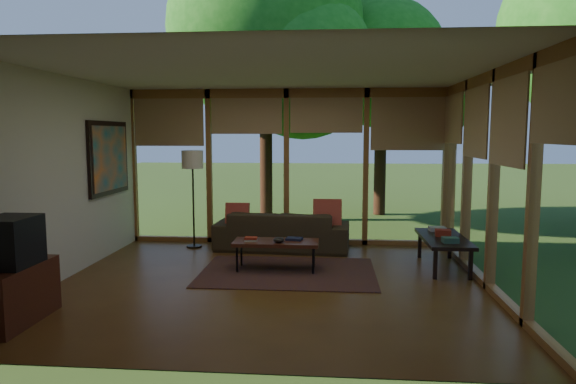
# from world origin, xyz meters

# --- Properties ---
(floor) EXTENTS (5.50, 5.50, 0.00)m
(floor) POSITION_xyz_m (0.00, 0.00, 0.00)
(floor) COLOR brown
(floor) RESTS_ON ground
(ceiling) EXTENTS (5.50, 5.50, 0.00)m
(ceiling) POSITION_xyz_m (0.00, 0.00, 2.70)
(ceiling) COLOR silver
(ceiling) RESTS_ON ground
(wall_left) EXTENTS (0.04, 5.00, 2.70)m
(wall_left) POSITION_xyz_m (-2.75, 0.00, 1.35)
(wall_left) COLOR beige
(wall_left) RESTS_ON ground
(wall_front) EXTENTS (5.50, 0.04, 2.70)m
(wall_front) POSITION_xyz_m (0.00, -2.50, 1.35)
(wall_front) COLOR beige
(wall_front) RESTS_ON ground
(window_wall_back) EXTENTS (5.50, 0.12, 2.70)m
(window_wall_back) POSITION_xyz_m (0.00, 2.50, 1.35)
(window_wall_back) COLOR #9B6330
(window_wall_back) RESTS_ON ground
(window_wall_right) EXTENTS (0.12, 5.00, 2.70)m
(window_wall_right) POSITION_xyz_m (2.75, 0.00, 1.35)
(window_wall_right) COLOR #9B6330
(window_wall_right) RESTS_ON ground
(tree_nw) EXTENTS (4.29, 4.29, 6.35)m
(tree_nw) POSITION_xyz_m (-0.67, 5.02, 4.20)
(tree_nw) COLOR #341E13
(tree_nw) RESTS_ON ground
(tree_ne) EXTENTS (3.04, 3.04, 5.10)m
(tree_ne) POSITION_xyz_m (1.95, 6.04, 3.57)
(tree_ne) COLOR #341E13
(tree_ne) RESTS_ON ground
(rug) EXTENTS (2.42, 1.71, 0.01)m
(rug) POSITION_xyz_m (0.19, 0.56, 0.01)
(rug) COLOR brown
(rug) RESTS_ON floor
(sofa) EXTENTS (2.26, 0.99, 0.65)m
(sofa) POSITION_xyz_m (-0.03, 2.00, 0.32)
(sofa) COLOR #372C1B
(sofa) RESTS_ON floor
(pillow_left) EXTENTS (0.39, 0.21, 0.41)m
(pillow_left) POSITION_xyz_m (-0.78, 1.95, 0.58)
(pillow_left) COLOR maroon
(pillow_left) RESTS_ON sofa
(pillow_right) EXTENTS (0.47, 0.25, 0.49)m
(pillow_right) POSITION_xyz_m (0.72, 1.95, 0.61)
(pillow_right) COLOR maroon
(pillow_right) RESTS_ON sofa
(ct_book_lower) EXTENTS (0.19, 0.15, 0.03)m
(ct_book_lower) POSITION_xyz_m (-0.34, 0.61, 0.44)
(ct_book_lower) COLOR #AAA59A
(ct_book_lower) RESTS_ON coffee_table
(ct_book_upper) EXTENTS (0.17, 0.13, 0.03)m
(ct_book_upper) POSITION_xyz_m (-0.34, 0.61, 0.47)
(ct_book_upper) COLOR maroon
(ct_book_upper) RESTS_ON coffee_table
(ct_book_side) EXTENTS (0.25, 0.21, 0.03)m
(ct_book_side) POSITION_xyz_m (0.26, 0.74, 0.44)
(ct_book_side) COLOR #161A32
(ct_book_side) RESTS_ON coffee_table
(ct_bowl) EXTENTS (0.16, 0.16, 0.07)m
(ct_bowl) POSITION_xyz_m (0.06, 0.56, 0.46)
(ct_bowl) COLOR black
(ct_bowl) RESTS_ON coffee_table
(media_cabinet) EXTENTS (0.50, 1.00, 0.60)m
(media_cabinet) POSITION_xyz_m (-2.47, -1.59, 0.30)
(media_cabinet) COLOR #4C2114
(media_cabinet) RESTS_ON floor
(television) EXTENTS (0.45, 0.55, 0.50)m
(television) POSITION_xyz_m (-2.45, -1.59, 0.85)
(television) COLOR black
(television) RESTS_ON media_cabinet
(console_book_a) EXTENTS (0.22, 0.17, 0.08)m
(console_book_a) POSITION_xyz_m (2.40, 0.59, 0.49)
(console_book_a) COLOR #315744
(console_book_a) RESTS_ON side_console
(console_book_b) EXTENTS (0.23, 0.18, 0.10)m
(console_book_b) POSITION_xyz_m (2.40, 1.04, 0.50)
(console_book_b) COLOR maroon
(console_book_b) RESTS_ON side_console
(console_book_c) EXTENTS (0.25, 0.19, 0.06)m
(console_book_c) POSITION_xyz_m (2.40, 1.44, 0.49)
(console_book_c) COLOR #AAA59A
(console_book_c) RESTS_ON side_console
(floor_lamp) EXTENTS (0.36, 0.36, 1.65)m
(floor_lamp) POSITION_xyz_m (-1.55, 2.03, 1.41)
(floor_lamp) COLOR black
(floor_lamp) RESTS_ON floor
(coffee_table) EXTENTS (1.20, 0.50, 0.43)m
(coffee_table) POSITION_xyz_m (0.01, 0.66, 0.39)
(coffee_table) COLOR #4C2114
(coffee_table) RESTS_ON floor
(side_console) EXTENTS (0.60, 1.40, 0.46)m
(side_console) POSITION_xyz_m (2.40, 0.99, 0.41)
(side_console) COLOR black
(side_console) RESTS_ON floor
(wall_painting) EXTENTS (0.06, 1.35, 1.15)m
(wall_painting) POSITION_xyz_m (-2.71, 1.40, 1.55)
(wall_painting) COLOR black
(wall_painting) RESTS_ON wall_left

